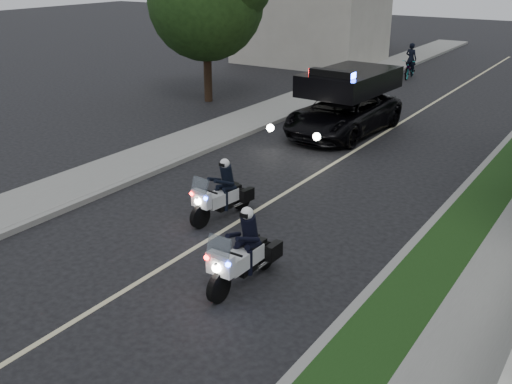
# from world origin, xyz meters

# --- Properties ---
(ground) EXTENTS (120.00, 120.00, 0.00)m
(ground) POSITION_xyz_m (0.00, 0.00, 0.00)
(ground) COLOR black
(ground) RESTS_ON ground
(curb_right) EXTENTS (0.20, 60.00, 0.15)m
(curb_right) POSITION_xyz_m (4.10, 10.00, 0.07)
(curb_right) COLOR gray
(curb_right) RESTS_ON ground
(grass_verge) EXTENTS (1.20, 60.00, 0.16)m
(grass_verge) POSITION_xyz_m (4.80, 10.00, 0.08)
(grass_verge) COLOR #193814
(grass_verge) RESTS_ON ground
(curb_left) EXTENTS (0.20, 60.00, 0.15)m
(curb_left) POSITION_xyz_m (-4.10, 10.00, 0.07)
(curb_left) COLOR gray
(curb_left) RESTS_ON ground
(sidewalk_left) EXTENTS (2.00, 60.00, 0.16)m
(sidewalk_left) POSITION_xyz_m (-5.20, 10.00, 0.08)
(sidewalk_left) COLOR gray
(sidewalk_left) RESTS_ON ground
(building_far) EXTENTS (8.00, 6.00, 7.00)m
(building_far) POSITION_xyz_m (-10.00, 26.00, 3.50)
(building_far) COLOR #A8A396
(building_far) RESTS_ON ground
(lane_marking) EXTENTS (0.12, 50.00, 0.01)m
(lane_marking) POSITION_xyz_m (0.00, 10.00, 0.00)
(lane_marking) COLOR #BFB78C
(lane_marking) RESTS_ON ground
(police_moto_left) EXTENTS (0.86, 1.87, 1.53)m
(police_moto_left) POSITION_xyz_m (-0.47, 3.71, 0.00)
(police_moto_left) COLOR silver
(police_moto_left) RESTS_ON ground
(police_moto_right) EXTENTS (0.70, 1.91, 1.62)m
(police_moto_right) POSITION_xyz_m (1.80, 1.31, 0.00)
(police_moto_right) COLOR silver
(police_moto_right) RESTS_ON ground
(police_suv) EXTENTS (2.81, 5.60, 2.66)m
(police_suv) POSITION_xyz_m (-1.28, 12.38, 0.00)
(police_suv) COLOR black
(police_suv) RESTS_ON ground
(bicycle) EXTENTS (0.89, 1.98, 1.00)m
(bicycle) POSITION_xyz_m (-2.94, 24.23, 0.00)
(bicycle) COLOR black
(bicycle) RESTS_ON ground
(cyclist) EXTENTS (0.64, 0.46, 1.67)m
(cyclist) POSITION_xyz_m (-2.94, 24.23, 0.00)
(cyclist) COLOR black
(cyclist) RESTS_ON ground
(tree_left_near) EXTENTS (6.01, 6.01, 8.35)m
(tree_left_near) POSITION_xyz_m (-8.68, 13.96, 0.00)
(tree_left_near) COLOR #1F4115
(tree_left_near) RESTS_ON ground
(tree_left_far) EXTENTS (6.42, 6.42, 10.48)m
(tree_left_far) POSITION_xyz_m (-9.63, 31.35, 0.00)
(tree_left_far) COLOR #1A3410
(tree_left_far) RESTS_ON ground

